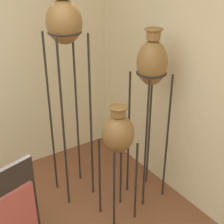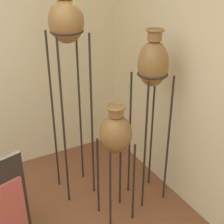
% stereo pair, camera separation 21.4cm
% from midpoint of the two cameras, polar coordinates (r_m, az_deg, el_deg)
% --- Properties ---
extents(vase_stand_tall, '(0.31, 0.31, 2.04)m').
position_cam_midpoint_polar(vase_stand_tall, '(2.76, -6.05, 15.05)').
color(vase_stand_tall, '#28231E').
rests_on(vase_stand_tall, ground_plane).
extents(vase_stand_medium, '(0.29, 0.29, 1.73)m').
position_cam_midpoint_polar(vase_stand_medium, '(2.76, 9.71, 7.89)').
color(vase_stand_medium, '#28231E').
rests_on(vase_stand_medium, ground_plane).
extents(vase_stand_short, '(0.28, 0.28, 1.16)m').
position_cam_midpoint_polar(vase_stand_short, '(2.66, 3.01, -4.26)').
color(vase_stand_short, '#28231E').
rests_on(vase_stand_short, ground_plane).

